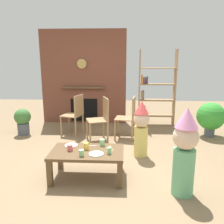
# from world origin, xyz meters

# --- Properties ---
(ground_plane) EXTENTS (12.00, 12.00, 0.00)m
(ground_plane) POSITION_xyz_m (0.00, 0.00, 0.00)
(ground_plane) COLOR #846B4C
(brick_fireplace_feature) EXTENTS (2.20, 0.28, 2.40)m
(brick_fireplace_feature) POSITION_xyz_m (-0.70, 2.60, 1.19)
(brick_fireplace_feature) COLOR brown
(brick_fireplace_feature) RESTS_ON ground_plane
(bookshelf) EXTENTS (0.90, 0.28, 1.90)m
(bookshelf) POSITION_xyz_m (1.11, 2.40, 0.88)
(bookshelf) COLOR #9E7A51
(bookshelf) RESTS_ON ground_plane
(coffee_table) EXTENTS (1.02, 0.62, 0.41)m
(coffee_table) POSITION_xyz_m (-0.16, -0.43, 0.34)
(coffee_table) COLOR brown
(coffee_table) RESTS_ON ground_plane
(paper_cup_near_left) EXTENTS (0.07, 0.07, 0.10)m
(paper_cup_near_left) POSITION_xyz_m (0.04, -0.21, 0.45)
(paper_cup_near_left) COLOR #8CD18C
(paper_cup_near_left) RESTS_ON coffee_table
(paper_cup_near_right) EXTENTS (0.08, 0.08, 0.09)m
(paper_cup_near_right) POSITION_xyz_m (-0.40, -0.43, 0.45)
(paper_cup_near_right) COLOR #E5666B
(paper_cup_near_right) RESTS_ON coffee_table
(paper_cup_center) EXTENTS (0.07, 0.07, 0.09)m
(paper_cup_center) POSITION_xyz_m (-0.20, -0.61, 0.45)
(paper_cup_center) COLOR #8CD18C
(paper_cup_center) RESTS_ON coffee_table
(paper_cup_far_left) EXTENTS (0.07, 0.07, 0.10)m
(paper_cup_far_left) POSITION_xyz_m (-0.18, -0.37, 0.46)
(paper_cup_far_left) COLOR #F2CC4C
(paper_cup_far_left) RESTS_ON coffee_table
(paper_cup_far_right) EXTENTS (0.06, 0.06, 0.09)m
(paper_cup_far_right) POSITION_xyz_m (0.16, -0.51, 0.45)
(paper_cup_far_right) COLOR #8CD18C
(paper_cup_far_right) RESTS_ON coffee_table
(paper_plate_front) EXTENTS (0.20, 0.20, 0.01)m
(paper_plate_front) POSITION_xyz_m (-0.02, -0.54, 0.41)
(paper_plate_front) COLOR white
(paper_plate_front) RESTS_ON coffee_table
(paper_plate_rear) EXTENTS (0.19, 0.19, 0.01)m
(paper_plate_rear) POSITION_xyz_m (-0.43, -0.25, 0.41)
(paper_plate_rear) COLOR white
(paper_plate_rear) RESTS_ON coffee_table
(birthday_cake_slice) EXTENTS (0.10, 0.10, 0.08)m
(birthday_cake_slice) POSITION_xyz_m (0.17, -0.40, 0.45)
(birthday_cake_slice) COLOR #EAC68C
(birthday_cake_slice) RESTS_ON coffee_table
(table_fork) EXTENTS (0.15, 0.03, 0.01)m
(table_fork) POSITION_xyz_m (-0.12, -0.24, 0.41)
(table_fork) COLOR silver
(table_fork) RESTS_ON coffee_table
(child_with_cone_hat) EXTENTS (0.31, 0.31, 1.12)m
(child_with_cone_hat) POSITION_xyz_m (1.10, -0.79, 0.59)
(child_with_cone_hat) COLOR #66B27F
(child_with_cone_hat) RESTS_ON ground_plane
(child_in_pink) EXTENTS (0.27, 0.27, 0.98)m
(child_in_pink) POSITION_xyz_m (0.65, 0.38, 0.52)
(child_in_pink) COLOR #E0CC66
(child_in_pink) RESTS_ON ground_plane
(dining_chair_left) EXTENTS (0.50, 0.50, 0.90)m
(dining_chair_left) POSITION_xyz_m (-0.72, 1.51, 0.51)
(dining_chair_left) COLOR #9E7A51
(dining_chair_left) RESTS_ON ground_plane
(dining_chair_middle) EXTENTS (0.51, 0.51, 0.90)m
(dining_chair_middle) POSITION_xyz_m (-0.11, 1.15, 0.51)
(dining_chair_middle) COLOR #9E7A51
(dining_chair_middle) RESTS_ON ground_plane
(dining_chair_right) EXTENTS (0.45, 0.45, 0.90)m
(dining_chair_right) POSITION_xyz_m (0.47, 1.30, 0.51)
(dining_chair_right) COLOR #9E7A51
(dining_chair_right) RESTS_ON ground_plane
(potted_plant_tall) EXTENTS (0.60, 0.60, 0.76)m
(potted_plant_tall) POSITION_xyz_m (2.24, 1.54, 0.44)
(potted_plant_tall) COLOR #4C5660
(potted_plant_tall) RESTS_ON ground_plane
(potted_plant_short) EXTENTS (0.36, 0.36, 0.59)m
(potted_plant_short) POSITION_xyz_m (-1.91, 1.46, 0.34)
(potted_plant_short) COLOR #4C5660
(potted_plant_short) RESTS_ON ground_plane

